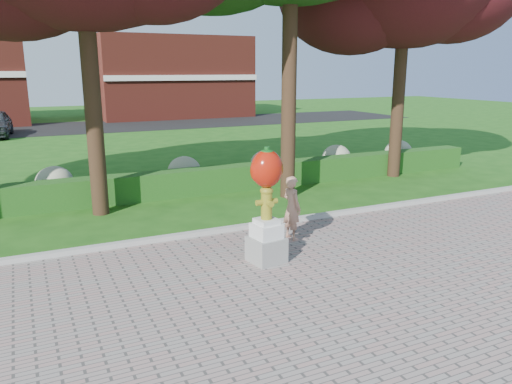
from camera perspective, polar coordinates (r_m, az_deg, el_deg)
ground at (r=9.28m, az=1.02°, el=-10.43°), size 100.00×100.00×0.00m
curb at (r=11.83m, az=-5.46°, el=-4.65°), size 40.00×0.18×0.15m
lawn_hedge at (r=15.44m, az=-10.59°, el=0.82°), size 24.00×0.70×0.80m
hydrangea_row at (r=16.50m, az=-9.60°, el=2.23°), size 20.10×1.10×0.99m
street at (r=35.98m, az=-19.36°, el=6.99°), size 50.00×8.00×0.02m
building_right at (r=43.21m, az=-9.81°, el=12.83°), size 12.00×8.00×6.40m
hydrant_sculpture at (r=9.79m, az=1.22°, el=-1.18°), size 0.72×0.72×2.34m
woman at (r=11.31m, az=4.12°, el=-1.81°), size 0.44×0.59×1.47m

